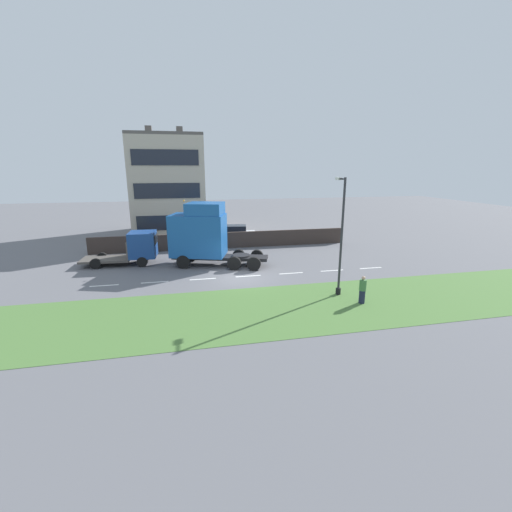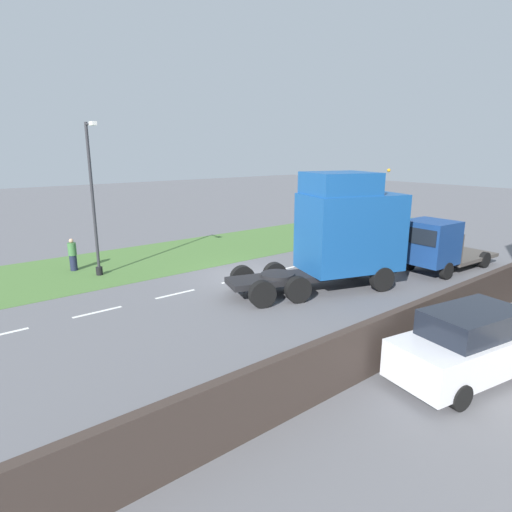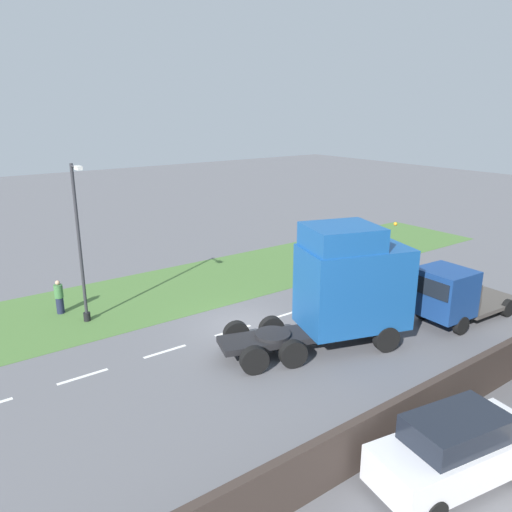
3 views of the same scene
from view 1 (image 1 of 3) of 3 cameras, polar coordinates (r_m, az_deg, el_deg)
ground_plane at (r=24.25m, az=-2.95°, el=-3.47°), size 120.00×120.00×0.00m
grass_verge at (r=18.72m, az=0.05°, el=-9.01°), size 7.00×44.00×0.01m
lane_markings at (r=24.36m, az=-1.32°, el=-3.36°), size 0.16×21.00×0.00m
boundary_wall at (r=32.68m, az=-5.52°, el=2.60°), size 0.25×24.00×1.53m
building_block at (r=40.59m, az=-14.30°, el=11.19°), size 10.60×7.44×11.94m
lorry_cab at (r=26.91m, az=-9.02°, el=3.60°), size 4.58×7.70×5.04m
flatbed_truck at (r=28.69m, az=-19.27°, el=1.39°), size 2.41×5.85×2.58m
parked_car at (r=34.48m, az=-3.94°, el=3.54°), size 2.52×4.85×1.90m
lamp_post at (r=20.70m, az=13.92°, el=2.29°), size 1.27×0.30×6.96m
pedestrian at (r=20.27m, az=17.32°, el=-5.46°), size 0.39×0.39×1.61m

